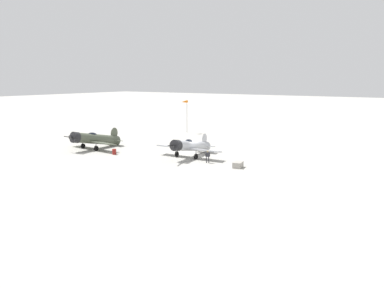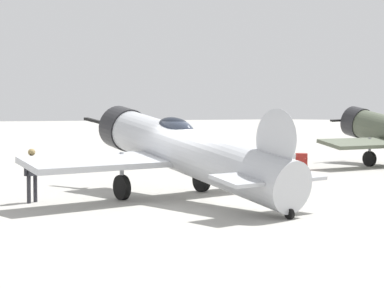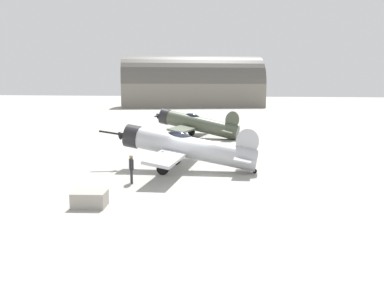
{
  "view_description": "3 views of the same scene",
  "coord_description": "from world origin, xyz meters",
  "px_view_note": "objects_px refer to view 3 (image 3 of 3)",
  "views": [
    {
      "loc": [
        -30.27,
        46.04,
        11.22
      ],
      "look_at": [
        0.0,
        0.0,
        1.8
      ],
      "focal_mm": 36.13,
      "sensor_mm": 36.0,
      "label": 1
    },
    {
      "loc": [
        -11.09,
        -15.39,
        2.75
      ],
      "look_at": [
        0.0,
        0.0,
        1.8
      ],
      "focal_mm": 56.7,
      "sensor_mm": 36.0,
      "label": 2
    },
    {
      "loc": [
        -24.77,
        -5.95,
        5.56
      ],
      "look_at": [
        0.0,
        0.0,
        1.8
      ],
      "focal_mm": 36.25,
      "sensor_mm": 36.0,
      "label": 3
    }
  ],
  "objects_px": {
    "equipment_crate": "(90,199)",
    "airplane_mid_apron": "(196,124)",
    "ground_crew_mechanic": "(131,166)",
    "airplane_foreground": "(185,147)",
    "fuel_drum": "(164,141)"
  },
  "relations": [
    {
      "from": "equipment_crate",
      "to": "airplane_mid_apron",
      "type": "bearing_deg",
      "value": 1.64
    },
    {
      "from": "ground_crew_mechanic",
      "to": "equipment_crate",
      "type": "relative_size",
      "value": 0.97
    },
    {
      "from": "airplane_foreground",
      "to": "fuel_drum",
      "type": "xyz_separation_m",
      "value": [
        10.39,
        4.81,
        -1.17
      ]
    },
    {
      "from": "ground_crew_mechanic",
      "to": "equipment_crate",
      "type": "xyz_separation_m",
      "value": [
        -4.62,
        0.2,
        -0.65
      ]
    },
    {
      "from": "airplane_foreground",
      "to": "equipment_crate",
      "type": "bearing_deg",
      "value": 73.49
    },
    {
      "from": "fuel_drum",
      "to": "airplane_foreground",
      "type": "bearing_deg",
      "value": -155.14
    },
    {
      "from": "equipment_crate",
      "to": "fuel_drum",
      "type": "bearing_deg",
      "value": 7.4
    },
    {
      "from": "airplane_foreground",
      "to": "fuel_drum",
      "type": "bearing_deg",
      "value": -66.94
    },
    {
      "from": "airplane_mid_apron",
      "to": "fuel_drum",
      "type": "relative_size",
      "value": 12.4
    },
    {
      "from": "airplane_foreground",
      "to": "equipment_crate",
      "type": "distance_m",
      "value": 9.21
    },
    {
      "from": "ground_crew_mechanic",
      "to": "airplane_foreground",
      "type": "bearing_deg",
      "value": 34.68
    },
    {
      "from": "ground_crew_mechanic",
      "to": "fuel_drum",
      "type": "bearing_deg",
      "value": 71.9
    },
    {
      "from": "ground_crew_mechanic",
      "to": "airplane_mid_apron",
      "type": "bearing_deg",
      "value": 64.01
    },
    {
      "from": "airplane_mid_apron",
      "to": "fuel_drum",
      "type": "xyz_separation_m",
      "value": [
        -6.03,
        1.77,
        -1.16
      ]
    },
    {
      "from": "ground_crew_mechanic",
      "to": "equipment_crate",
      "type": "distance_m",
      "value": 4.67
    }
  ]
}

